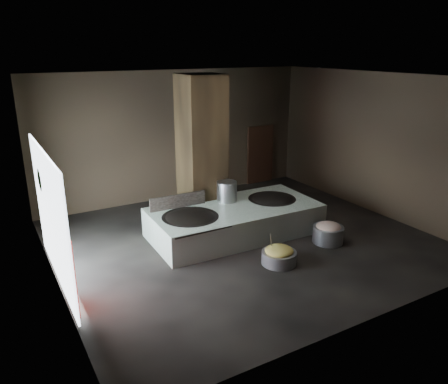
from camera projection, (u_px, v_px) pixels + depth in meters
floor at (243, 242)px, 12.42m from camera, size 10.00×9.00×0.10m
ceiling at (245, 75)px, 10.97m from camera, size 10.00×9.00×0.10m
back_wall at (175, 135)px, 15.44m from camera, size 10.00×0.10×4.50m
front_wall at (377, 219)px, 7.95m from camera, size 10.00×0.10×4.50m
left_wall at (44, 194)px, 9.31m from camera, size 0.10×9.00×4.50m
right_wall at (376, 144)px, 14.08m from camera, size 0.10×9.00×4.50m
pillar at (202, 151)px, 13.12m from camera, size 1.20×1.20×4.50m
hearth_platform at (235, 220)px, 12.71m from camera, size 4.92×2.46×0.84m
platform_cap at (235, 208)px, 12.58m from camera, size 4.75×2.28×0.03m
wok_left at (190, 220)px, 11.88m from camera, size 1.53×1.53×0.42m
wok_left_rim at (190, 217)px, 11.86m from camera, size 1.56×1.56×0.05m
wok_right at (272, 201)px, 13.28m from camera, size 1.43×1.43×0.40m
wok_right_rim at (272, 199)px, 13.26m from camera, size 1.46×1.46×0.05m
stock_pot at (227, 192)px, 12.96m from camera, size 0.59×0.59×0.63m
splash_guard at (178, 202)px, 12.45m from camera, size 1.69×0.11×0.42m
cook at (219, 187)px, 14.33m from camera, size 0.63×0.43×1.67m
veg_basin at (279, 257)px, 11.03m from camera, size 1.16×1.16×0.33m
veg_fill at (279, 251)px, 10.97m from camera, size 0.73×0.73×0.22m
ladle at (271, 243)px, 10.96m from camera, size 0.28×0.26×0.63m
meat_basin at (328, 234)px, 12.22m from camera, size 1.10×1.10×0.47m
meat_fill at (329, 227)px, 12.15m from camera, size 0.71×0.71×0.27m
doorway_near at (207, 163)px, 16.29m from camera, size 1.18×0.08×2.38m
doorway_near_glow at (208, 167)px, 16.00m from camera, size 0.84×0.04×1.98m
doorway_far at (260, 155)px, 17.42m from camera, size 1.18×0.08×2.38m
doorway_far_glow at (253, 156)px, 17.47m from camera, size 0.86×0.04×2.03m
left_opening at (51, 218)px, 9.73m from camera, size 0.04×4.20×3.10m
pavilion_sliver at (70, 272)px, 8.93m from camera, size 0.05×0.90×1.70m
tree_silhouette at (45, 179)px, 10.49m from camera, size 0.28×1.10×1.10m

